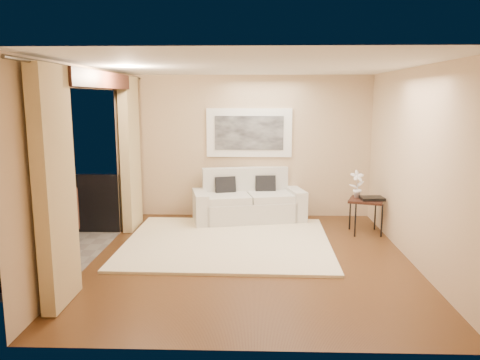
{
  "coord_description": "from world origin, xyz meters",
  "views": [
    {
      "loc": [
        0.04,
        -6.43,
        2.29
      ],
      "look_at": [
        -0.18,
        0.53,
        1.05
      ],
      "focal_mm": 35.0,
      "sensor_mm": 36.0,
      "label": 1
    }
  ],
  "objects_px": {
    "sofa": "(248,203)",
    "side_table": "(366,202)",
    "orchid": "(357,184)",
    "bistro_table": "(47,207)",
    "balcony_chair_far": "(13,215)",
    "balcony_chair_near": "(60,219)",
    "ice_bucket": "(39,193)"
  },
  "relations": [
    {
      "from": "sofa",
      "to": "side_table",
      "type": "xyz_separation_m",
      "value": [
        2.01,
        -0.76,
        0.19
      ]
    },
    {
      "from": "orchid",
      "to": "bistro_table",
      "type": "relative_size",
      "value": 0.63
    },
    {
      "from": "balcony_chair_far",
      "to": "side_table",
      "type": "bearing_deg",
      "value": -170.97
    },
    {
      "from": "balcony_chair_near",
      "to": "ice_bucket",
      "type": "height_order",
      "value": "balcony_chair_near"
    },
    {
      "from": "side_table",
      "to": "ice_bucket",
      "type": "height_order",
      "value": "ice_bucket"
    },
    {
      "from": "bistro_table",
      "to": "balcony_chair_near",
      "type": "bearing_deg",
      "value": -51.88
    },
    {
      "from": "side_table",
      "to": "ice_bucket",
      "type": "bearing_deg",
      "value": -170.6
    },
    {
      "from": "orchid",
      "to": "side_table",
      "type": "bearing_deg",
      "value": -46.84
    },
    {
      "from": "side_table",
      "to": "bistro_table",
      "type": "height_order",
      "value": "bistro_table"
    },
    {
      "from": "orchid",
      "to": "bistro_table",
      "type": "height_order",
      "value": "orchid"
    },
    {
      "from": "side_table",
      "to": "balcony_chair_far",
      "type": "bearing_deg",
      "value": -165.73
    },
    {
      "from": "side_table",
      "to": "balcony_chair_near",
      "type": "relative_size",
      "value": 0.66
    },
    {
      "from": "sofa",
      "to": "side_table",
      "type": "height_order",
      "value": "sofa"
    },
    {
      "from": "bistro_table",
      "to": "orchid",
      "type": "bearing_deg",
      "value": 12.97
    },
    {
      "from": "balcony_chair_far",
      "to": "ice_bucket",
      "type": "height_order",
      "value": "balcony_chair_far"
    },
    {
      "from": "balcony_chair_near",
      "to": "balcony_chair_far",
      "type": "bearing_deg",
      "value": -179.89
    },
    {
      "from": "ice_bucket",
      "to": "sofa",
      "type": "bearing_deg",
      "value": 27.05
    },
    {
      "from": "orchid",
      "to": "bistro_table",
      "type": "xyz_separation_m",
      "value": [
        -4.89,
        -1.13,
        -0.17
      ]
    },
    {
      "from": "orchid",
      "to": "balcony_chair_near",
      "type": "height_order",
      "value": "orchid"
    },
    {
      "from": "orchid",
      "to": "ice_bucket",
      "type": "xyz_separation_m",
      "value": [
        -5.06,
        -1.0,
        0.01
      ]
    },
    {
      "from": "orchid",
      "to": "bistro_table",
      "type": "bearing_deg",
      "value": -167.03
    },
    {
      "from": "sofa",
      "to": "balcony_chair_far",
      "type": "relative_size",
      "value": 2.03
    },
    {
      "from": "bistro_table",
      "to": "balcony_chair_far",
      "type": "xyz_separation_m",
      "value": [
        -0.33,
        -0.38,
        -0.04
      ]
    },
    {
      "from": "balcony_chair_near",
      "to": "bistro_table",
      "type": "bearing_deg",
      "value": 140.62
    },
    {
      "from": "bistro_table",
      "to": "balcony_chair_near",
      "type": "relative_size",
      "value": 0.71
    },
    {
      "from": "balcony_chair_far",
      "to": "ice_bucket",
      "type": "relative_size",
      "value": 5.29
    },
    {
      "from": "side_table",
      "to": "balcony_chair_near",
      "type": "distance_m",
      "value": 4.85
    },
    {
      "from": "bistro_table",
      "to": "balcony_chair_near",
      "type": "height_order",
      "value": "balcony_chair_near"
    },
    {
      "from": "orchid",
      "to": "balcony_chair_far",
      "type": "height_order",
      "value": "orchid"
    },
    {
      "from": "balcony_chair_far",
      "to": "balcony_chair_near",
      "type": "relative_size",
      "value": 1.01
    },
    {
      "from": "sofa",
      "to": "bistro_table",
      "type": "bearing_deg",
      "value": -161.91
    },
    {
      "from": "sofa",
      "to": "bistro_table",
      "type": "relative_size",
      "value": 2.91
    }
  ]
}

